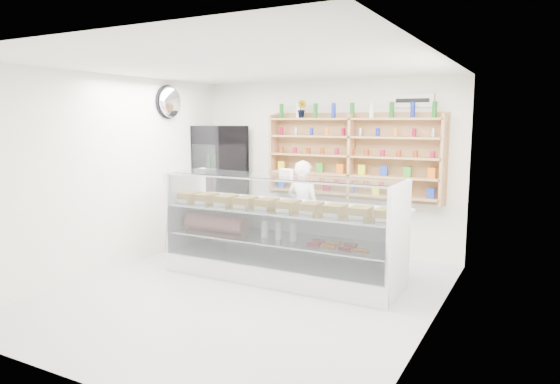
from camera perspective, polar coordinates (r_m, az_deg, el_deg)
The scene contains 8 objects.
room at distance 6.10m, azimuth -3.96°, elevation 1.05°, with size 5.00×5.00×5.00m.
display_counter at distance 6.88m, azimuth 0.15°, elevation -6.75°, with size 3.28×0.98×1.43m.
shop_worker at distance 7.84m, azimuth 2.67°, elevation -1.99°, with size 0.56×0.37×1.54m, color white.
drinks_cooler at distance 8.88m, azimuth -6.92°, elevation 0.87°, with size 0.87×0.86×2.06m.
wall_shelving at distance 7.97m, azimuth 8.15°, elevation 4.06°, with size 2.84×0.28×1.33m.
potted_plant at distance 8.29m, azimuth 2.51°, elevation 9.45°, with size 0.16×0.13×0.29m, color #1E6626.
security_mirror at distance 8.32m, azimuth -12.44°, elevation 10.02°, with size 0.15×0.50×0.50m, color silver.
wall_sign at distance 7.81m, azimuth 14.92°, elevation 10.07°, with size 0.62×0.03×0.20m, color white.
Camera 1 is at (3.23, -5.12, 2.15)m, focal length 32.00 mm.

